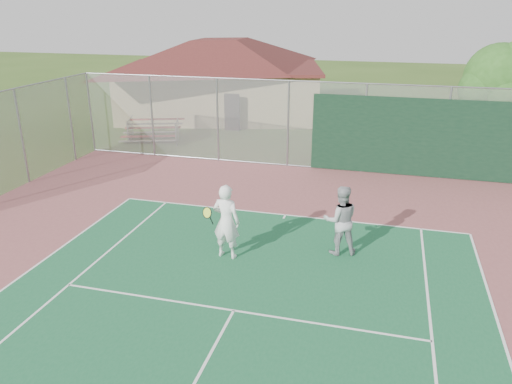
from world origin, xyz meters
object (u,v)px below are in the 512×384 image
clubhouse (221,70)px  tree (501,80)px  bleachers (153,130)px  player_grey_back (340,221)px  player_white_front (226,222)px

clubhouse → tree: 15.15m
bleachers → player_grey_back: size_ratio=1.64×
player_grey_back → bleachers: bearing=-61.3°
bleachers → clubhouse: bearing=59.8°
tree → player_white_front: tree is taller
clubhouse → player_grey_back: (8.86, -16.42, -1.73)m
clubhouse → player_white_front: 18.49m
tree → player_white_front: (-8.35, -12.65, -2.21)m
bleachers → player_grey_back: 14.04m
player_white_front → tree: bearing=-117.7°
clubhouse → player_white_front: size_ratio=6.85×
player_white_front → player_grey_back: player_white_front is taller
bleachers → player_white_front: 12.94m
player_white_front → player_grey_back: 3.00m
bleachers → tree: bearing=-12.2°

